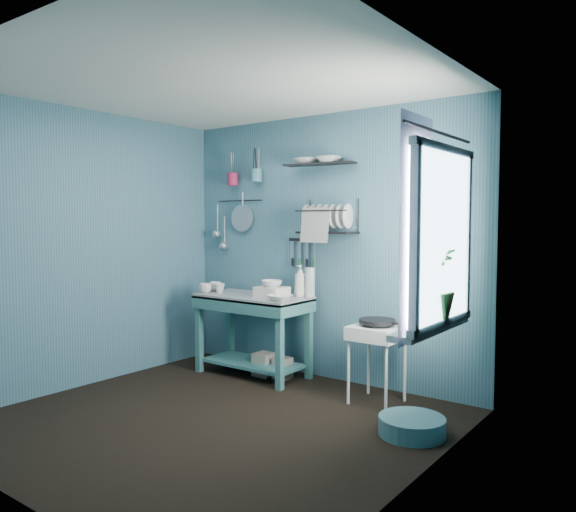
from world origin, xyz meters
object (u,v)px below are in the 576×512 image
Objects in this scene: work_counter at (253,335)px; water_bottle at (310,282)px; soap_bottle at (300,281)px; colander at (242,218)px; storage_tin_large at (264,364)px; floor_basin at (412,426)px; dish_rack at (327,216)px; mug_right at (215,286)px; frying_pan at (377,321)px; mug_mid at (220,288)px; storage_tin_small at (282,368)px; wash_tub at (272,292)px; utensil_cup_magenta at (233,179)px; utensil_cup_teal at (256,175)px; hotplate_stand at (377,364)px; mug_left at (205,288)px; potted_plant at (432,284)px.

work_counter is 0.78m from water_bottle.
soap_bottle is 1.03m from colander.
storage_tin_large is 1.87m from floor_basin.
dish_rack reaches higher than work_counter.
mug_right reaches higher than frying_pan.
storage_tin_small is at bearing 11.63° from mug_mid.
water_bottle is 0.93× the size of frying_pan.
wash_tub is 2.15× the size of utensil_cup_magenta.
work_counter is at bearing -56.63° from utensil_cup_teal.
hotplate_stand is 4.92× the size of utensil_cup_teal.
frying_pan is at bearing 4.31° from mug_left.
soap_bottle reaches higher than frying_pan.
mug_mid is 2.54m from potted_plant.
mug_mid is at bearing 166.45° from potted_plant.
soap_bottle is at bearing 154.25° from floor_basin.
colander is (-0.03, 0.38, 0.70)m from mug_mid.
utensil_cup_teal reaches higher than potted_plant.
dish_rack is at bearing 11.17° from mug_right.
utensil_cup_magenta reaches higher than hotplate_stand.
utensil_cup_teal reaches higher than dish_rack.
hotplate_stand is at bearing -7.14° from work_counter.
mug_right is at bearing 173.77° from work_counter.
work_counter reaches higher than hotplate_stand.
mug_mid is 0.33× the size of frying_pan.
mug_right is at bearing -170.15° from hotplate_stand.
frying_pan is at bearing 138.77° from potted_plant.
mug_mid is 1.20m from utensil_cup_teal.
floor_basin is (1.89, -0.51, -0.33)m from work_counter.
potted_plant is at bearing -30.71° from hotplate_stand.
mug_mid is 0.79m from colander.
floor_basin is at bearing -20.93° from utensil_cup_teal.
utensil_cup_magenta is at bearing 161.67° from floor_basin.
dish_rack reaches higher than soap_bottle.
mug_left is at bearing -167.79° from work_counter.
floor_basin is (2.30, -0.82, -1.46)m from colander.
hotplate_stand is at bearing 0.00° from frying_pan.
potted_plant reaches higher than work_counter.
wash_tub is 2.15× the size of utensil_cup_teal.
wash_tub reaches higher than hotplate_stand.
potted_plant is at bearing -22.41° from storage_tin_small.
mug_mid is 1.74m from frying_pan.
potted_plant is 2.16m from storage_tin_small.
utensil_cup_teal reaches higher than hotplate_stand.
water_bottle reaches higher than wash_tub.
utensil_cup_teal is (0.31, 0.29, 1.13)m from mug_right.
mug_mid reaches higher than storage_tin_large.
floor_basin is at bearing -21.29° from work_counter.
soap_bottle is 0.47× the size of hotplate_stand.
dish_rack is at bearing 29.80° from wash_tub.
water_bottle is at bearing 11.31° from soap_bottle.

